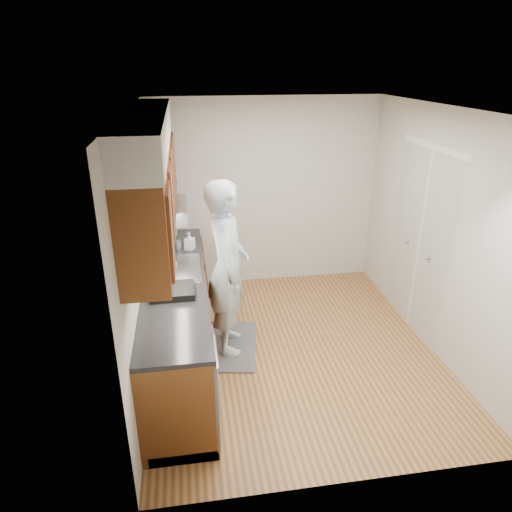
{
  "coord_description": "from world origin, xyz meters",
  "views": [
    {
      "loc": [
        -1.04,
        -4.07,
        2.89
      ],
      "look_at": [
        -0.36,
        0.25,
        1.01
      ],
      "focal_mm": 32.0,
      "sensor_mm": 36.0,
      "label": 1
    }
  ],
  "objects": [
    {
      "name": "wall_back",
      "position": [
        0.0,
        1.75,
        1.25
      ],
      "size": [
        3.0,
        0.02,
        2.5
      ],
      "primitive_type": "cube",
      "color": "#BAB9AE",
      "rests_on": "floor"
    },
    {
      "name": "person",
      "position": [
        -0.67,
        0.14,
        1.06
      ],
      "size": [
        0.52,
        0.76,
        2.09
      ],
      "primitive_type": "imported",
      "rotation": [
        0.0,
        0.0,
        1.53
      ],
      "color": "#ABC6D0",
      "rests_on": "floor_mat"
    },
    {
      "name": "dish_rack",
      "position": [
        -1.21,
        -0.34,
        0.97
      ],
      "size": [
        0.4,
        0.33,
        0.06
      ],
      "primitive_type": "cube",
      "rotation": [
        0.0,
        0.0,
        0.0
      ],
      "color": "black",
      "rests_on": "counter"
    },
    {
      "name": "soap_bottle_b",
      "position": [
        -1.03,
        0.72,
        1.04
      ],
      "size": [
        0.13,
        0.13,
        0.2
      ],
      "primitive_type": "imported",
      "rotation": [
        0.0,
        0.0,
        -0.57
      ],
      "color": "silver",
      "rests_on": "counter"
    },
    {
      "name": "floor_mat",
      "position": [
        -0.67,
        0.14,
        0.01
      ],
      "size": [
        0.71,
        1.04,
        0.02
      ],
      "primitive_type": "cube",
      "rotation": [
        0.0,
        0.0,
        -0.16
      ],
      "color": "slate",
      "rests_on": "floor"
    },
    {
      "name": "wall_left",
      "position": [
        -1.5,
        0.0,
        1.25
      ],
      "size": [
        0.02,
        3.5,
        2.5
      ],
      "primitive_type": "cube",
      "color": "#BAB9AE",
      "rests_on": "floor"
    },
    {
      "name": "upper_cabinets",
      "position": [
        -1.33,
        0.05,
        1.95
      ],
      "size": [
        0.47,
        2.8,
        1.21
      ],
      "color": "brown",
      "rests_on": "wall_left"
    },
    {
      "name": "steel_can",
      "position": [
        -1.16,
        0.71,
        1.0
      ],
      "size": [
        0.08,
        0.08,
        0.12
      ],
      "primitive_type": "cylinder",
      "rotation": [
        0.0,
        0.0,
        -0.22
      ],
      "color": "#A5A5AA",
      "rests_on": "counter"
    },
    {
      "name": "ceiling",
      "position": [
        0.0,
        0.0,
        2.5
      ],
      "size": [
        3.5,
        3.5,
        0.0
      ],
      "primitive_type": "plane",
      "rotation": [
        3.14,
        0.0,
        0.0
      ],
      "color": "white",
      "rests_on": "wall_left"
    },
    {
      "name": "wall_right",
      "position": [
        1.5,
        0.0,
        1.25
      ],
      "size": [
        0.02,
        3.5,
        2.5
      ],
      "primitive_type": "cube",
      "color": "#BAB9AE",
      "rests_on": "floor"
    },
    {
      "name": "floor",
      "position": [
        0.0,
        0.0,
        0.0
      ],
      "size": [
        3.5,
        3.5,
        0.0
      ],
      "primitive_type": "plane",
      "color": "#A36F3E",
      "rests_on": "ground"
    },
    {
      "name": "closet_door",
      "position": [
        1.49,
        0.3,
        1.02
      ],
      "size": [
        0.02,
        1.22,
        2.05
      ],
      "primitive_type": "cube",
      "color": "silver",
      "rests_on": "wall_right"
    },
    {
      "name": "counter",
      "position": [
        -1.2,
        -0.0,
        0.49
      ],
      "size": [
        0.64,
        2.8,
        1.3
      ],
      "color": "brown",
      "rests_on": "floor"
    },
    {
      "name": "soap_bottle_a",
      "position": [
        -1.29,
        0.57,
        1.06
      ],
      "size": [
        0.1,
        0.1,
        0.24
      ],
      "primitive_type": "imported",
      "rotation": [
        0.0,
        0.0,
        0.07
      ],
      "color": "silver",
      "rests_on": "counter"
    }
  ]
}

